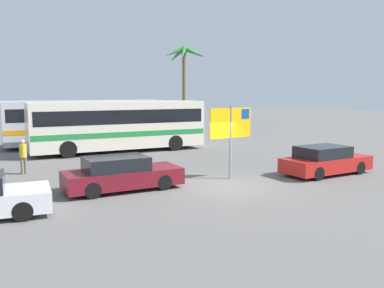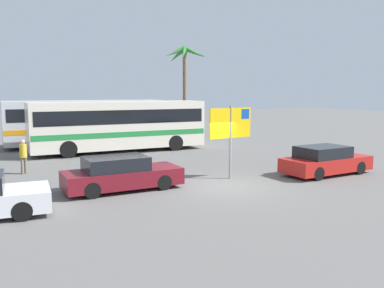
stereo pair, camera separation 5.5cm
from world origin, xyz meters
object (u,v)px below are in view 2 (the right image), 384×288
Objects in this scene: ferry_sign at (231,126)px; pedestrian_near_sign at (23,154)px; car_maroon at (121,174)px; car_red at (325,161)px; bus_rear_coach at (86,120)px; bus_front_coach at (119,124)px.

ferry_sign reaches higher than pedestrian_near_sign.
car_maroon is 9.39m from car_red.
pedestrian_near_sign is at bearing 149.69° from car_red.
bus_front_coach is at bearing -72.83° from bus_rear_coach.
bus_rear_coach reaches higher than pedestrian_near_sign.
bus_rear_coach is at bearing 96.57° from ferry_sign.
bus_rear_coach is 14.48m from ferry_sign.
ferry_sign is 0.70× the size of car_maroon.
bus_front_coach is 13.06m from car_red.
bus_rear_coach is 2.39× the size of car_maroon.
car_red is 13.96m from pedestrian_near_sign.
car_maroon is at bearing -96.62° from bus_rear_coach.
pedestrian_near_sign is (-4.78, -8.98, -0.85)m from bus_rear_coach.
bus_rear_coach is 14.16m from car_maroon.
car_maroon is at bearing 172.56° from ferry_sign.
bus_rear_coach is 2.44× the size of car_red.
car_red is at bearing -63.28° from bus_rear_coach.
ferry_sign is at bearing -78.26° from bus_front_coach.
bus_front_coach reaches higher than car_maroon.
car_red is (4.36, -1.18, -1.69)m from ferry_sign.
car_maroon is at bearing 177.85° from pedestrian_near_sign.
ferry_sign is at bearing -76.71° from bus_rear_coach.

